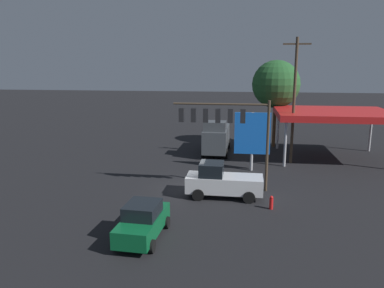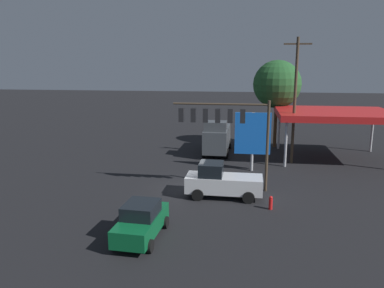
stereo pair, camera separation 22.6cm
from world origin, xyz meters
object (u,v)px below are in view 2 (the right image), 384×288
(utility_pole, at_px, (295,99))
(street_tree, at_px, (277,84))
(pickup_parked, at_px, (222,181))
(traffic_signal_assembly, at_px, (225,121))
(delivery_truck, at_px, (217,137))
(fire_hydrant, at_px, (271,203))
(sedan_waiting, at_px, (141,221))
(price_sign, at_px, (253,134))

(utility_pole, height_order, street_tree, utility_pole)
(pickup_parked, relative_size, street_tree, 0.55)
(traffic_signal_assembly, distance_m, street_tree, 16.02)
(delivery_truck, height_order, fire_hydrant, delivery_truck)
(traffic_signal_assembly, relative_size, pickup_parked, 1.31)
(pickup_parked, bearing_deg, sedan_waiting, 61.90)
(pickup_parked, bearing_deg, traffic_signal_assembly, -90.82)
(sedan_waiting, xyz_separation_m, delivery_truck, (-2.41, -19.81, 0.74))
(price_sign, height_order, sedan_waiting, price_sign)
(traffic_signal_assembly, bearing_deg, utility_pole, -124.82)
(utility_pole, xyz_separation_m, fire_hydrant, (2.58, 11.82, -5.51))
(street_tree, bearing_deg, utility_pole, 98.78)
(utility_pole, relative_size, price_sign, 2.25)
(traffic_signal_assembly, distance_m, delivery_truck, 11.83)
(pickup_parked, bearing_deg, delivery_truck, -83.56)
(traffic_signal_assembly, relative_size, utility_pole, 0.60)
(price_sign, distance_m, sedan_waiting, 15.11)
(sedan_waiting, height_order, fire_hydrant, sedan_waiting)
(price_sign, xyz_separation_m, delivery_truck, (3.46, -6.06, -1.49))
(delivery_truck, bearing_deg, street_tree, 123.90)
(price_sign, relative_size, fire_hydrant, 5.71)
(traffic_signal_assembly, bearing_deg, fire_hydrant, 131.92)
(price_sign, bearing_deg, fire_hydrant, 97.18)
(traffic_signal_assembly, xyz_separation_m, street_tree, (-4.69, -15.21, 1.82))
(price_sign, bearing_deg, traffic_signal_assembly, 68.19)
(utility_pole, relative_size, sedan_waiting, 2.52)
(sedan_waiting, distance_m, pickup_parked, 7.81)
(sedan_waiting, xyz_separation_m, street_tree, (-8.47, -23.76, 5.90))
(traffic_signal_assembly, relative_size, delivery_truck, 1.00)
(pickup_parked, bearing_deg, price_sign, -106.56)
(traffic_signal_assembly, height_order, street_tree, street_tree)
(delivery_truck, distance_m, fire_hydrant, 15.54)
(utility_pole, relative_size, street_tree, 1.20)
(price_sign, relative_size, pickup_parked, 0.96)
(delivery_truck, height_order, street_tree, street_tree)
(price_sign, distance_m, delivery_truck, 7.14)
(delivery_truck, distance_m, street_tree, 8.89)
(traffic_signal_assembly, height_order, price_sign, traffic_signal_assembly)
(traffic_signal_assembly, height_order, pickup_parked, traffic_signal_assembly)
(traffic_signal_assembly, bearing_deg, sedan_waiting, 66.11)
(traffic_signal_assembly, height_order, sedan_waiting, traffic_signal_assembly)
(traffic_signal_assembly, distance_m, price_sign, 5.90)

